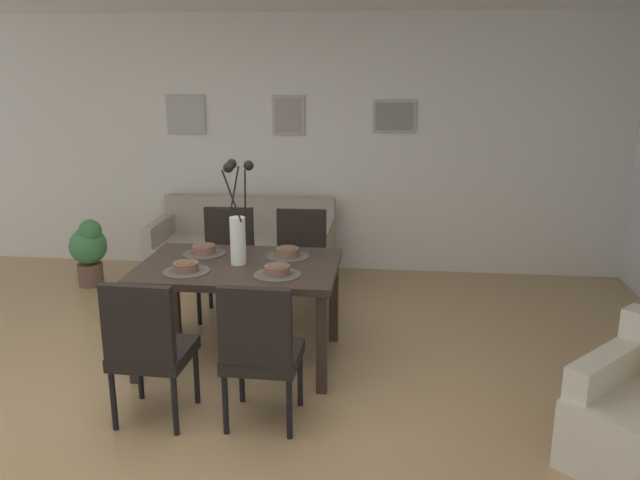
# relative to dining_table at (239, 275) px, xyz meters

# --- Properties ---
(ground_plane) EXTENTS (9.00, 9.00, 0.00)m
(ground_plane) POSITION_rel_dining_table_xyz_m (-0.20, -0.91, -0.65)
(ground_plane) COLOR tan
(back_wall_panel) EXTENTS (9.00, 0.10, 2.60)m
(back_wall_panel) POSITION_rel_dining_table_xyz_m (-0.20, 2.34, 0.65)
(back_wall_panel) COLOR white
(back_wall_panel) RESTS_ON ground
(dining_table) EXTENTS (1.40, 0.96, 0.74)m
(dining_table) POSITION_rel_dining_table_xyz_m (0.00, 0.00, 0.00)
(dining_table) COLOR #33261E
(dining_table) RESTS_ON ground
(dining_chair_near_left) EXTENTS (0.46, 0.46, 0.92)m
(dining_chair_near_left) POSITION_rel_dining_table_xyz_m (-0.34, -0.91, -0.14)
(dining_chair_near_left) COLOR black
(dining_chair_near_left) RESTS_ON ground
(dining_chair_near_right) EXTENTS (0.45, 0.45, 0.92)m
(dining_chair_near_right) POSITION_rel_dining_table_xyz_m (-0.32, 0.89, -0.14)
(dining_chair_near_right) COLOR black
(dining_chair_near_right) RESTS_ON ground
(dining_chair_far_left) EXTENTS (0.45, 0.45, 0.92)m
(dining_chair_far_left) POSITION_rel_dining_table_xyz_m (0.33, -0.87, -0.14)
(dining_chair_far_left) COLOR black
(dining_chair_far_left) RESTS_ON ground
(dining_chair_far_right) EXTENTS (0.45, 0.45, 0.92)m
(dining_chair_far_right) POSITION_rel_dining_table_xyz_m (0.31, 0.89, -0.14)
(dining_chair_far_right) COLOR black
(dining_chair_far_right) RESTS_ON ground
(centerpiece_vase) EXTENTS (0.21, 0.23, 0.73)m
(centerpiece_vase) POSITION_rel_dining_table_xyz_m (0.00, 0.00, 0.37)
(centerpiece_vase) COLOR white
(centerpiece_vase) RESTS_ON dining_table
(placemat_near_left) EXTENTS (0.32, 0.32, 0.01)m
(placemat_near_left) POSITION_rel_dining_table_xyz_m (-0.32, -0.22, 0.09)
(placemat_near_left) COLOR #4C4742
(placemat_near_left) RESTS_ON dining_table
(bowl_near_left) EXTENTS (0.17, 0.17, 0.07)m
(bowl_near_left) POSITION_rel_dining_table_xyz_m (-0.32, -0.22, 0.13)
(bowl_near_left) COLOR brown
(bowl_near_left) RESTS_ON dining_table
(placemat_near_right) EXTENTS (0.32, 0.32, 0.01)m
(placemat_near_right) POSITION_rel_dining_table_xyz_m (-0.32, 0.22, 0.09)
(placemat_near_right) COLOR #4C4742
(placemat_near_right) RESTS_ON dining_table
(bowl_near_right) EXTENTS (0.17, 0.17, 0.07)m
(bowl_near_right) POSITION_rel_dining_table_xyz_m (-0.32, 0.22, 0.13)
(bowl_near_right) COLOR brown
(bowl_near_right) RESTS_ON dining_table
(placemat_far_left) EXTENTS (0.32, 0.32, 0.01)m
(placemat_far_left) POSITION_rel_dining_table_xyz_m (0.31, -0.22, 0.09)
(placemat_far_left) COLOR #4C4742
(placemat_far_left) RESTS_ON dining_table
(bowl_far_left) EXTENTS (0.17, 0.17, 0.07)m
(bowl_far_left) POSITION_rel_dining_table_xyz_m (0.31, -0.22, 0.13)
(bowl_far_left) COLOR brown
(bowl_far_left) RESTS_ON dining_table
(placemat_far_right) EXTENTS (0.32, 0.32, 0.01)m
(placemat_far_right) POSITION_rel_dining_table_xyz_m (0.31, 0.22, 0.09)
(placemat_far_right) COLOR #4C4742
(placemat_far_right) RESTS_ON dining_table
(bowl_far_right) EXTENTS (0.17, 0.17, 0.07)m
(bowl_far_right) POSITION_rel_dining_table_xyz_m (0.31, 0.22, 0.13)
(bowl_far_right) COLOR brown
(bowl_far_right) RESTS_ON dining_table
(sofa) EXTENTS (1.75, 0.84, 0.80)m
(sofa) POSITION_rel_dining_table_xyz_m (-0.38, 1.79, -0.37)
(sofa) COLOR #A89E8E
(sofa) RESTS_ON ground
(framed_picture_left) EXTENTS (0.40, 0.03, 0.39)m
(framed_picture_left) POSITION_rel_dining_table_xyz_m (-1.07, 2.27, 0.95)
(framed_picture_left) COLOR #B2ADA3
(framed_picture_center) EXTENTS (0.33, 0.03, 0.40)m
(framed_picture_center) POSITION_rel_dining_table_xyz_m (-0.00, 2.27, 0.95)
(framed_picture_center) COLOR #B2ADA3
(framed_picture_right) EXTENTS (0.42, 0.03, 0.32)m
(framed_picture_right) POSITION_rel_dining_table_xyz_m (1.07, 2.27, 0.95)
(framed_picture_right) COLOR #B2ADA3
(potted_plant) EXTENTS (0.36, 0.36, 0.67)m
(potted_plant) POSITION_rel_dining_table_xyz_m (-1.85, 1.46, -0.28)
(potted_plant) COLOR brown
(potted_plant) RESTS_ON ground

